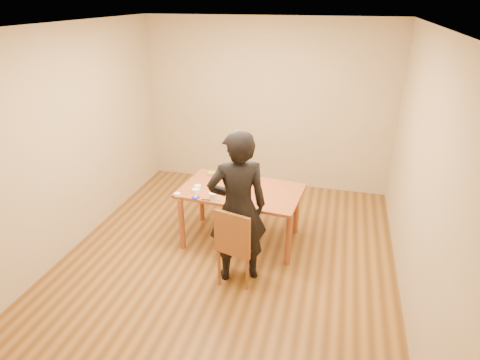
% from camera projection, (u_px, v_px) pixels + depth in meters
% --- Properties ---
extents(room_shell, '(4.00, 4.50, 2.70)m').
position_uv_depth(room_shell, '(236.00, 145.00, 4.75)').
color(room_shell, brown).
rests_on(room_shell, ground).
extents(dining_table, '(1.57, 1.02, 0.04)m').
position_uv_depth(dining_table, '(241.00, 191.00, 5.04)').
color(dining_table, brown).
rests_on(dining_table, floor).
extents(dining_chair, '(0.46, 0.46, 0.04)m').
position_uv_depth(dining_chair, '(237.00, 245.00, 4.45)').
color(dining_chair, brown).
rests_on(dining_chair, floor).
extents(cake_plate, '(0.26, 0.26, 0.02)m').
position_uv_depth(cake_plate, '(243.00, 184.00, 5.16)').
color(cake_plate, '#AB0B19').
rests_on(cake_plate, dining_table).
extents(cake, '(0.20, 0.20, 0.06)m').
position_uv_depth(cake, '(243.00, 181.00, 5.14)').
color(cake, white).
rests_on(cake, cake_plate).
extents(frosting_dome, '(0.20, 0.20, 0.03)m').
position_uv_depth(frosting_dome, '(243.00, 178.00, 5.12)').
color(frosting_dome, white).
rests_on(frosting_dome, cake).
extents(frosting_tub, '(0.10, 0.10, 0.09)m').
position_uv_depth(frosting_tub, '(213.00, 196.00, 4.77)').
color(frosting_tub, white).
rests_on(frosting_tub, dining_table).
extents(frosting_lid, '(0.10, 0.10, 0.01)m').
position_uv_depth(frosting_lid, '(196.00, 197.00, 4.83)').
color(frosting_lid, '#1919A2').
rests_on(frosting_lid, dining_table).
extents(frosting_dollop, '(0.04, 0.04, 0.02)m').
position_uv_depth(frosting_dollop, '(196.00, 196.00, 4.82)').
color(frosting_dollop, white).
rests_on(frosting_dollop, frosting_lid).
extents(ramekin_green, '(0.08, 0.08, 0.04)m').
position_uv_depth(ramekin_green, '(177.00, 195.00, 4.86)').
color(ramekin_green, white).
rests_on(ramekin_green, dining_table).
extents(ramekin_yellow, '(0.08, 0.08, 0.04)m').
position_uv_depth(ramekin_yellow, '(198.00, 187.00, 5.06)').
color(ramekin_yellow, white).
rests_on(ramekin_yellow, dining_table).
extents(ramekin_multi, '(0.09, 0.09, 0.04)m').
position_uv_depth(ramekin_multi, '(196.00, 191.00, 4.95)').
color(ramekin_multi, white).
rests_on(ramekin_multi, dining_table).
extents(candy_box_pink, '(0.14, 0.09, 0.02)m').
position_uv_depth(candy_box_pink, '(213.00, 175.00, 5.42)').
color(candy_box_pink, '#DF3469').
rests_on(candy_box_pink, dining_table).
extents(candy_box_green, '(0.15, 0.10, 0.02)m').
position_uv_depth(candy_box_green, '(213.00, 173.00, 5.42)').
color(candy_box_green, '#28981C').
rests_on(candy_box_green, candy_box_pink).
extents(spatula, '(0.14, 0.02, 0.01)m').
position_uv_depth(spatula, '(207.00, 200.00, 4.76)').
color(spatula, black).
rests_on(spatula, dining_table).
extents(person, '(0.77, 0.65, 1.78)m').
position_uv_depth(person, '(238.00, 208.00, 4.30)').
color(person, black).
rests_on(person, floor).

